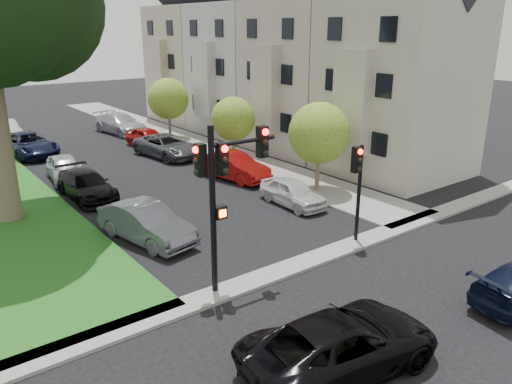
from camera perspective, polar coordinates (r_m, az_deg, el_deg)
ground at (r=17.47m, az=10.11°, el=-10.42°), size 140.00×140.00×0.00m
sidewalk_right at (r=39.62m, az=-8.88°, el=6.15°), size 3.50×44.00×0.12m
sidewalk_cross at (r=18.68m, az=5.62°, el=-7.99°), size 60.00×1.00×0.12m
house_a at (r=30.09m, az=16.21°, el=15.05°), size 7.70×7.55×15.97m
house_b at (r=35.13m, az=6.10°, el=16.04°), size 7.70×7.55×15.97m
house_c at (r=40.94m, az=-1.37°, el=16.46°), size 7.70×7.55×15.97m
house_d at (r=47.22m, az=-6.94°, el=16.60°), size 7.70×7.55×15.97m
small_tree_a at (r=25.80m, az=7.21°, el=6.68°), size 3.16×3.16×4.74m
small_tree_b at (r=31.74m, az=-2.63°, el=8.32°), size 2.79×2.79×4.18m
small_tree_c at (r=39.05m, az=-10.00°, el=10.45°), size 3.11×3.11×4.66m
traffic_signal_main at (r=15.51m, az=-3.74°, el=1.52°), size 2.72×0.70×5.57m
traffic_signal_secondary at (r=19.71m, az=11.55°, el=1.76°), size 0.50×0.41×4.04m
car_cross_near at (r=13.31m, az=9.71°, el=-16.70°), size 5.62×3.11×1.49m
car_parked_0 at (r=24.33m, az=4.21°, el=-0.03°), size 1.67×3.91×1.32m
car_parked_1 at (r=28.45m, az=-2.63°, el=2.97°), size 2.45×4.88×1.54m
car_parked_2 at (r=33.94m, az=-10.13°, el=5.20°), size 3.15×5.58×1.47m
car_parked_3 at (r=36.85m, az=-12.22°, el=6.07°), size 2.17×4.37×1.43m
car_parked_4 at (r=42.47m, az=-15.26°, el=7.56°), size 2.95×5.75×1.60m
car_parked_5 at (r=20.69m, az=-12.42°, el=-3.48°), size 2.57×4.94×1.55m
car_parked_6 at (r=26.66m, az=-18.80°, el=0.75°), size 1.99×4.80×1.39m
car_parked_7 at (r=30.16m, az=-20.99°, el=2.55°), size 2.22×4.40×1.44m
car_parked_8 at (r=37.07m, az=-24.60°, el=4.99°), size 3.28×5.90×1.56m
car_parked_9 at (r=43.62m, az=-26.60°, el=6.39°), size 1.65×4.23×1.37m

